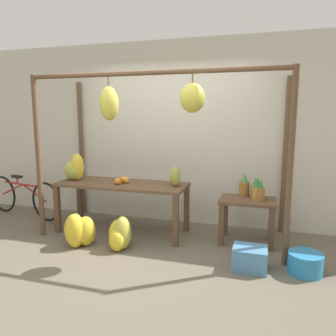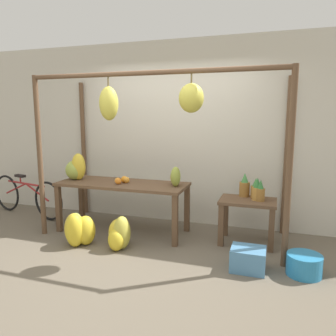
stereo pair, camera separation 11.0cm
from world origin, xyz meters
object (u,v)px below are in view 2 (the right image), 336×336
Objects in this scene: banana_pile_on_table at (76,169)px; banana_pile_ground_right at (119,234)px; parked_bicycle at (27,196)px; pineapple_cluster at (253,189)px; orange_pile at (122,180)px; papaya_pile at (175,177)px; fruit_crate_white at (248,259)px; banana_pile_ground_left at (78,230)px; blue_bucket at (304,265)px.

banana_pile_on_table reaches higher than banana_pile_ground_right.
parked_bicycle is (-1.14, 0.20, -0.56)m from banana_pile_on_table.
pineapple_cluster is 1.84m from banana_pile_ground_right.
papaya_pile is at bearing 6.67° from orange_pile.
parked_bicycle is at bearing 166.85° from fruit_crate_white.
banana_pile_on_table is 1.33m from banana_pile_ground_right.
papaya_pile reaches higher than banana_pile_ground_left.
orange_pile is 0.82× the size of papaya_pile.
parked_bicycle is at bearing 169.89° from banana_pile_on_table.
blue_bucket is at bearing -21.72° from papaya_pile.
orange_pile is 1.97m from parked_bicycle.
banana_pile_on_table reaches higher than banana_pile_ground_left.
orange_pile is 0.78m from papaya_pile.
banana_pile_on_table reaches higher than parked_bicycle.
pineapple_cluster is (1.80, 0.24, -0.05)m from orange_pile.
banana_pile_on_table is 1.03m from banana_pile_ground_left.
fruit_crate_white is 1.47m from papaya_pile.
blue_bucket is (2.19, -0.03, -0.07)m from banana_pile_ground_right.
banana_pile_ground_right reaches higher than fruit_crate_white.
blue_bucket is at bearing -13.16° from orange_pile.
orange_pile is at bearing -7.29° from parked_bicycle.
banana_pile_ground_right is at bearing -30.23° from banana_pile_on_table.
parked_bicycle is (-1.91, 0.24, -0.43)m from orange_pile.
banana_pile_on_table is 0.84× the size of banana_pile_ground_left.
banana_pile_ground_left reaches higher than fruit_crate_white.
banana_pile_on_table is at bearing 169.24° from blue_bucket.
banana_pile_on_table is 1.46× the size of papaya_pile.
pineapple_cluster is at bearing -0.12° from parked_bicycle.
papaya_pile is (1.12, 0.70, 0.64)m from banana_pile_ground_left.
fruit_crate_white is 0.22× the size of parked_bicycle.
banana_pile_ground_right is (0.21, -0.53, -0.58)m from orange_pile.
pineapple_cluster is 1.25× the size of papaya_pile.
banana_pile_on_table is at bearing -175.63° from pineapple_cluster.
banana_pile_ground_right is at bearing -154.29° from pineapple_cluster.
banana_pile_ground_right is 1.06m from papaya_pile.
banana_pile_on_table is 0.78m from orange_pile.
papaya_pile is (0.77, 0.09, 0.08)m from orange_pile.
orange_pile is 0.60× the size of fruit_crate_white.
banana_pile_ground_right is 1.71× the size of papaya_pile.
banana_pile_ground_left is at bearing -179.06° from blue_bucket.
blue_bucket is (2.40, -0.56, -0.66)m from orange_pile.
banana_pile_ground_left reaches higher than blue_bucket.
fruit_crate_white is 0.58m from blue_bucket.
banana_pile_on_table is at bearing 122.64° from banana_pile_ground_left.
banana_pile_ground_right is at bearing -20.03° from parked_bicycle.
banana_pile_ground_right is (0.56, 0.08, -0.02)m from banana_pile_ground_left.
papaya_pile is at bearing 47.95° from banana_pile_ground_right.
banana_pile_ground_left is at bearing -57.36° from banana_pile_on_table.
pineapple_cluster is (2.56, 0.20, -0.17)m from banana_pile_on_table.
banana_pile_ground_left is 0.28× the size of parked_bicycle.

